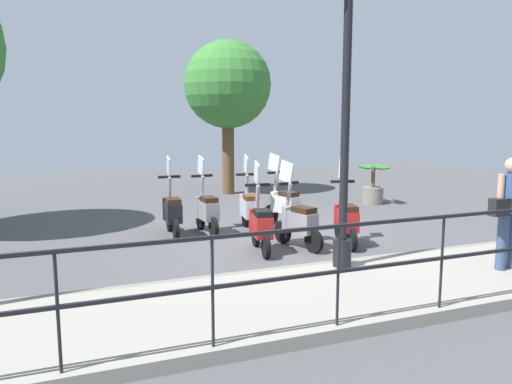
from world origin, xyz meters
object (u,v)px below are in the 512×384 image
Objects in this scene: lamp_post_near at (345,125)px; scooter_near_2 at (261,225)px; tree_distant at (228,86)px; scooter_near_0 at (346,219)px; scooter_far_3 at (172,211)px; scooter_far_2 at (207,210)px; scooter_near_1 at (298,221)px; scooter_far_0 at (284,204)px; pedestrian_with_bag at (509,205)px; potted_palm at (373,187)px; scooter_far_1 at (249,207)px.

lamp_post_near reaches higher than scooter_near_2.
scooter_near_0 is at bearing 179.80° from tree_distant.
scooter_far_2 is at bearing -92.70° from scooter_far_3.
scooter_near_1 is 1.00× the size of scooter_far_0.
scooter_far_3 is (4.41, 3.83, -0.60)m from pedestrian_with_bag.
scooter_far_2 is at bearing 25.13° from scooter_near_2.
scooter_near_0 is at bearing 139.63° from potted_palm.
lamp_post_near reaches higher than pedestrian_with_bag.
scooter_near_2 is at bearing 101.01° from scooter_near_0.
lamp_post_near is 4.21m from scooter_far_3.
lamp_post_near reaches higher than potted_palm.
potted_palm is at bearing -70.59° from scooter_far_3.
tree_distant reaches higher than scooter_far_3.
scooter_far_2 is (1.71, 0.47, 0.00)m from scooter_near_2.
scooter_near_0 is 2.11m from scooter_far_1.
potted_palm is 0.69× the size of scooter_far_1.
tree_distant is 2.97× the size of scooter_near_2.
scooter_far_2 is at bearing 108.92° from potted_palm.
tree_distant is (8.30, -1.03, 1.05)m from lamp_post_near.
scooter_far_2 is at bearing 93.09° from scooter_far_1.
tree_distant is at bearing 15.24° from scooter_near_0.
scooter_near_1 and scooter_far_3 have the same top height.
potted_palm is at bearing -38.37° from lamp_post_near.
tree_distant is 7.38m from scooter_near_2.
scooter_near_0 is 1.00× the size of scooter_far_2.
scooter_far_0 is at bearing -10.77° from lamp_post_near.
pedestrian_with_bag is at bearing -141.19° from scooter_near_0.
scooter_far_1 is at bearing -4.34° from scooter_near_1.
scooter_far_2 is at bearing 157.01° from tree_distant.
lamp_post_near is 6.76m from potted_palm.
scooter_near_1 and scooter_far_2 have the same top height.
scooter_near_0 is 0.90m from scooter_near_1.
lamp_post_near is 2.39m from scooter_near_1.
pedestrian_with_bag is 1.03× the size of scooter_far_1.
lamp_post_near is 2.45m from scooter_near_2.
potted_palm is at bearing -19.18° from pedestrian_with_bag.
pedestrian_with_bag is 5.40m from scooter_far_2.
pedestrian_with_bag is 4.86m from scooter_far_1.
pedestrian_with_bag is 5.87m from scooter_far_3.
scooter_far_0 is 1.00× the size of scooter_far_2.
lamp_post_near is 3.92m from scooter_far_2.
potted_palm is at bearing -64.16° from scooter_near_1.
pedestrian_with_bag is 6.43m from potted_palm.
potted_palm is 5.80m from scooter_near_2.
potted_palm is 0.69× the size of scooter_near_0.
scooter_far_2 is (-4.94, 2.10, -2.76)m from tree_distant.
tree_distant is 7.24m from scooter_near_1.
potted_palm is 0.69× the size of scooter_near_2.
scooter_far_3 is at bearing 31.22° from scooter_near_1.
lamp_post_near is 2.97× the size of scooter_far_0.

